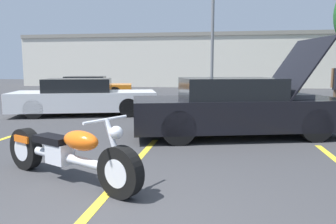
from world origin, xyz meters
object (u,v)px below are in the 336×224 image
Objects in this scene: show_car_hood_open at (237,108)px; parked_car_mid_left_row at (83,98)px; light_pole at (214,16)px; parked_car_left_row at (89,88)px; parked_car_mid_right_row at (237,93)px; motorcycle at (67,154)px.

parked_car_mid_left_row is (-4.90, 2.72, -0.08)m from show_car_hood_open.
light_pole is 1.87× the size of parked_car_left_row.
parked_car_mid_left_row is at bearing -112.57° from light_pole.
parked_car_mid_right_row is (0.29, 6.04, -0.10)m from show_car_hood_open.
light_pole is at bearing 21.87° from parked_car_left_row.
parked_car_left_row is at bearing 137.37° from motorcycle.
motorcycle is 0.48× the size of show_car_hood_open.
show_car_hood_open reaches higher than parked_car_mid_right_row.
motorcycle is at bearing -83.82° from parked_car_mid_right_row.
parked_car_left_row reaches higher than motorcycle.
parked_car_mid_right_row is 7.47m from parked_car_left_row.
motorcycle is 4.29m from show_car_hood_open.
show_car_hood_open is 10.59m from parked_car_left_row.
parked_car_mid_right_row is 1.07× the size of parked_car_left_row.
show_car_hood_open is (2.45, 3.51, 0.26)m from motorcycle.
parked_car_mid_right_row is 0.98× the size of parked_car_mid_left_row.
motorcycle is 6.69m from parked_car_mid_left_row.
light_pole is 1.70× the size of parked_car_mid_left_row.
parked_car_mid_right_row is at bearing 100.24° from motorcycle.
show_car_hood_open is 1.01× the size of parked_car_mid_left_row.
parked_car_mid_left_row is at bearing 136.06° from show_car_hood_open.
show_car_hood_open is 6.05m from parked_car_mid_right_row.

